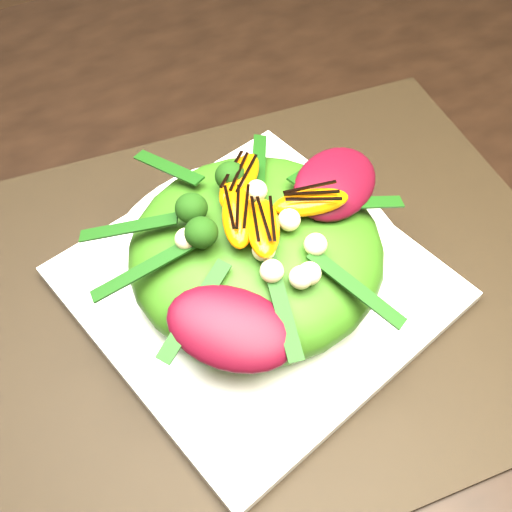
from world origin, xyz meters
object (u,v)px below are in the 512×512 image
placemat (256,288)px  salad_bowl (256,274)px  lettuce_mound (256,251)px  dining_table (437,137)px  plate_base (256,284)px  orange_segment (238,197)px

placemat → salad_bowl: salad_bowl is taller
lettuce_mound → dining_table: bearing=18.1°
dining_table → plate_base: size_ratio=6.07×
plate_base → salad_bowl: size_ratio=1.05×
dining_table → placemat: size_ratio=2.97×
placemat → orange_segment: orange_segment is taller
salad_bowl → dining_table: bearing=18.1°
salad_bowl → orange_segment: orange_segment is taller
salad_bowl → lettuce_mound: size_ratio=1.26×
placemat → salad_bowl: bearing=90.0°
dining_table → plate_base: bearing=-161.9°
dining_table → orange_segment: dining_table is taller
plate_base → salad_bowl: (0.00, 0.00, 0.01)m
placemat → salad_bowl: (0.00, 0.00, 0.02)m
plate_base → salad_bowl: bearing=0.0°
plate_base → lettuce_mound: 0.05m
salad_bowl → orange_segment: (-0.00, 0.02, 0.07)m
placemat → salad_bowl: size_ratio=2.15×
dining_table → lettuce_mound: size_ratio=8.03×
orange_segment → lettuce_mound: bearing=-84.4°
plate_base → lettuce_mound: size_ratio=1.32×
lettuce_mound → salad_bowl: bearing=0.0°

